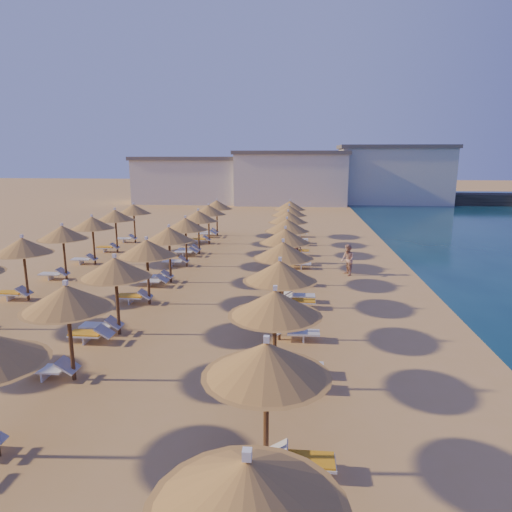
# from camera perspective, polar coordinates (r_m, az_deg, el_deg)

# --- Properties ---
(ground) EXTENTS (220.00, 220.00, 0.00)m
(ground) POSITION_cam_1_polar(r_m,az_deg,el_deg) (21.72, -3.19, -5.59)
(ground) COLOR tan
(ground) RESTS_ON ground
(jetty) EXTENTS (30.14, 5.25, 1.50)m
(jetty) POSITION_cam_1_polar(r_m,az_deg,el_deg) (71.35, 27.48, 6.30)
(jetty) COLOR black
(jetty) RESTS_ON ground
(hotel_blocks) EXTENTS (44.53, 11.21, 8.10)m
(hotel_blocks) POSITION_cam_1_polar(r_m,az_deg,el_deg) (65.82, 5.33, 9.82)
(hotel_blocks) COLOR beige
(hotel_blocks) RESTS_ON ground
(parasol_row_east) EXTENTS (2.72, 35.66, 3.16)m
(parasol_row_east) POSITION_cam_1_polar(r_m,az_deg,el_deg) (21.85, 3.55, 1.56)
(parasol_row_east) COLOR brown
(parasol_row_east) RESTS_ON ground
(parasol_row_west) EXTENTS (2.72, 35.66, 3.16)m
(parasol_row_west) POSITION_cam_1_polar(r_m,az_deg,el_deg) (22.85, -12.06, 1.79)
(parasol_row_west) COLOR brown
(parasol_row_west) RESTS_ON ground
(parasol_row_inland) EXTENTS (2.72, 24.68, 3.16)m
(parasol_row_inland) POSITION_cam_1_polar(r_m,az_deg,el_deg) (26.79, -23.04, 2.61)
(parasol_row_inland) COLOR brown
(parasol_row_inland) RESTS_ON ground
(loungers) EXTENTS (15.03, 33.56, 0.66)m
(loungers) POSITION_cam_1_polar(r_m,az_deg,el_deg) (23.26, -8.88, -3.61)
(loungers) COLOR silver
(loungers) RESTS_ON ground
(beachgoer_c) EXTENTS (1.04, 0.85, 1.65)m
(beachgoer_c) POSITION_cam_1_polar(r_m,az_deg,el_deg) (28.95, 4.96, 0.68)
(beachgoer_c) COLOR tan
(beachgoer_c) RESTS_ON ground
(beachgoer_b) EXTENTS (0.91, 1.04, 1.78)m
(beachgoer_b) POSITION_cam_1_polar(r_m,az_deg,el_deg) (26.54, 11.38, -0.47)
(beachgoer_b) COLOR tan
(beachgoer_b) RESTS_ON ground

